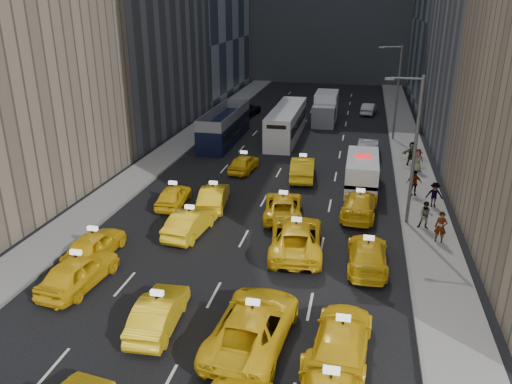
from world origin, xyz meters
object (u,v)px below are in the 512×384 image
double_decker (225,126)px  city_bus (286,123)px  nypd_van (362,173)px  pedestrian_0 (441,227)px  box_truck (325,108)px

double_decker → city_bus: double_decker is taller
nypd_van → double_decker: 16.60m
city_bus → pedestrian_0: size_ratio=6.63×
double_decker → pedestrian_0: size_ratio=6.06×
pedestrian_0 → nypd_van: bearing=130.0°
nypd_van → city_bus: city_bus is taller
box_truck → pedestrian_0: bearing=-70.8°
nypd_van → double_decker: double_decker is taller
double_decker → pedestrian_0: bearing=-53.0°
pedestrian_0 → box_truck: bearing=118.8°
double_decker → nypd_van: bearing=-44.4°
city_bus → box_truck: bearing=69.7°
double_decker → box_truck: (8.81, 10.27, 0.04)m
nypd_van → double_decker: (-13.12, 10.16, 0.41)m
box_truck → nypd_van: bearing=-75.9°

